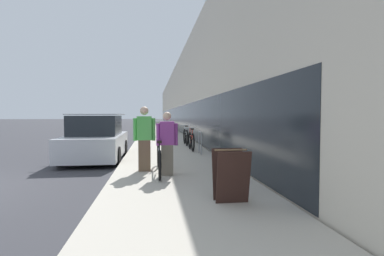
# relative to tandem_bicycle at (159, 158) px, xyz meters

# --- Properties ---
(sidewalk_slab) EXTENTS (3.30, 70.00, 0.14)m
(sidewalk_slab) POSITION_rel_tandem_bicycle_xyz_m (0.49, 19.82, -0.44)
(sidewalk_slab) COLOR #BCB5A5
(sidewalk_slab) RESTS_ON ground
(storefront_facade) EXTENTS (10.01, 70.00, 6.63)m
(storefront_facade) POSITION_rel_tandem_bicycle_xyz_m (7.18, 27.82, 2.80)
(storefront_facade) COLOR beige
(storefront_facade) RESTS_ON ground
(tandem_bicycle) EXTENTS (0.52, 2.52, 0.88)m
(tandem_bicycle) POSITION_rel_tandem_bicycle_xyz_m (0.00, 0.00, 0.00)
(tandem_bicycle) COLOR black
(tandem_bicycle) RESTS_ON sidewalk_slab
(person_rider) EXTENTS (0.53, 0.21, 1.55)m
(person_rider) POSITION_rel_tandem_bicycle_xyz_m (0.19, -0.32, 0.40)
(person_rider) COLOR #756B5B
(person_rider) RESTS_ON sidewalk_slab
(person_bystander) EXTENTS (0.58, 0.23, 1.70)m
(person_bystander) POSITION_rel_tandem_bicycle_xyz_m (-0.37, 0.32, 0.48)
(person_bystander) COLOR brown
(person_bystander) RESTS_ON sidewalk_slab
(bike_rack_hoop) EXTENTS (0.05, 0.60, 0.84)m
(bike_rack_hoop) POSITION_rel_tandem_bicycle_xyz_m (1.64, 3.59, 0.14)
(bike_rack_hoop) COLOR gray
(bike_rack_hoop) RESTS_ON sidewalk_slab
(cruiser_bike_nearest) EXTENTS (0.52, 1.71, 0.94)m
(cruiser_bike_nearest) POSITION_rel_tandem_bicycle_xyz_m (1.44, 4.69, 0.02)
(cruiser_bike_nearest) COLOR black
(cruiser_bike_nearest) RESTS_ON sidewalk_slab
(cruiser_bike_middle) EXTENTS (0.52, 1.79, 0.97)m
(cruiser_bike_middle) POSITION_rel_tandem_bicycle_xyz_m (1.45, 6.94, 0.03)
(cruiser_bike_middle) COLOR black
(cruiser_bike_middle) RESTS_ON sidewalk_slab
(sandwich_board_sign) EXTENTS (0.56, 0.56, 0.90)m
(sandwich_board_sign) POSITION_rel_tandem_bicycle_xyz_m (1.16, -2.68, 0.08)
(sandwich_board_sign) COLOR #331E19
(sandwich_board_sign) RESTS_ON sidewalk_slab
(parked_sedan_curbside) EXTENTS (1.97, 4.17, 1.65)m
(parked_sedan_curbside) POSITION_rel_tandem_bicycle_xyz_m (-2.16, 3.40, 0.20)
(parked_sedan_curbside) COLOR silver
(parked_sedan_curbside) RESTS_ON ground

